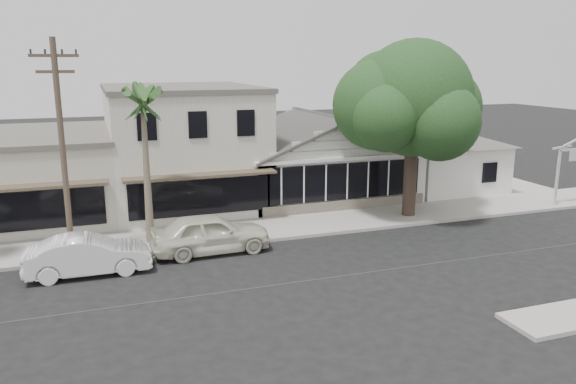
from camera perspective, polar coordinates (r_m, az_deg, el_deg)
name	(u,v)px	position (r m, az deg, el deg)	size (l,w,h in m)	color
ground	(322,279)	(21.68, 3.48, -8.80)	(140.00, 140.00, 0.00)	black
sidewalk_north	(97,246)	(26.47, -18.79, -5.20)	(90.00, 3.50, 0.15)	#9E9991
corner_shop	(319,154)	(33.98, 3.12, 3.89)	(10.40, 8.60, 5.10)	white
side_cottage	(442,167)	(37.26, 15.42, 2.51)	(6.00, 6.00, 3.00)	white
row_building_near	(183,148)	(32.71, -10.67, 4.44)	(8.00, 10.00, 6.50)	silver
row_building_midnear	(11,178)	(32.79, -26.29, 1.26)	(10.00, 10.00, 4.20)	silver
utility_pole	(62,147)	(23.93, -21.95, 4.26)	(1.80, 0.24, 9.00)	brown
car_0	(211,233)	(24.43, -7.87, -4.17)	(2.05, 5.10, 1.74)	beige
car_1	(88,255)	(23.17, -19.65, -6.06)	(1.64, 4.70, 1.55)	white
shade_tree	(410,102)	(29.63, 12.27, 8.97)	(8.32, 7.52, 9.23)	#3F3026
palm_east	(143,101)	(24.95, -14.56, 8.92)	(2.74, 2.74, 7.55)	#726651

